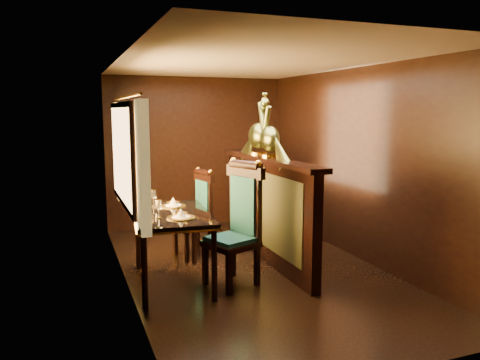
{
  "coord_description": "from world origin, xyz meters",
  "views": [
    {
      "loc": [
        -2.1,
        -5.13,
        1.94
      ],
      "look_at": [
        -0.08,
        0.2,
        1.1
      ],
      "focal_mm": 35.0,
      "sensor_mm": 36.0,
      "label": 1
    }
  ],
  "objects": [
    {
      "name": "ground",
      "position": [
        0.0,
        0.0,
        0.0
      ],
      "size": [
        5.0,
        5.0,
        0.0
      ],
      "primitive_type": "plane",
      "color": "black",
      "rests_on": "ground"
    },
    {
      "name": "chair_left",
      "position": [
        -0.29,
        -0.34,
        0.74
      ],
      "size": [
        0.66,
        0.68,
        1.41
      ],
      "rotation": [
        0.0,
        0.0,
        0.37
      ],
      "color": "black",
      "rests_on": "ground"
    },
    {
      "name": "dining_table",
      "position": [
        -1.01,
        -0.09,
        0.75
      ],
      "size": [
        0.97,
        1.46,
        1.02
      ],
      "rotation": [
        0.0,
        0.0,
        -0.1
      ],
      "color": "black",
      "rests_on": "ground"
    },
    {
      "name": "peacock_right",
      "position": [
        0.33,
        0.59,
        1.77
      ],
      "size": [
        0.26,
        0.68,
        0.81
      ],
      "primitive_type": null,
      "color": "#164334",
      "rests_on": "partition"
    },
    {
      "name": "peacock_left",
      "position": [
        0.33,
        0.23,
        1.73
      ],
      "size": [
        0.24,
        0.63,
        0.75
      ],
      "primitive_type": null,
      "color": "#164334",
      "rests_on": "partition"
    },
    {
      "name": "room_shell",
      "position": [
        -0.09,
        0.02,
        1.58
      ],
      "size": [
        3.04,
        5.04,
        2.52
      ],
      "color": "black",
      "rests_on": "ground"
    },
    {
      "name": "chair_right",
      "position": [
        -0.43,
        0.82,
        0.62
      ],
      "size": [
        0.5,
        0.52,
        1.18
      ],
      "rotation": [
        0.0,
        0.0,
        0.21
      ],
      "color": "black",
      "rests_on": "ground"
    },
    {
      "name": "partition",
      "position": [
        0.32,
        0.3,
        0.71
      ],
      "size": [
        0.26,
        2.7,
        1.36
      ],
      "color": "black",
      "rests_on": "ground"
    }
  ]
}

